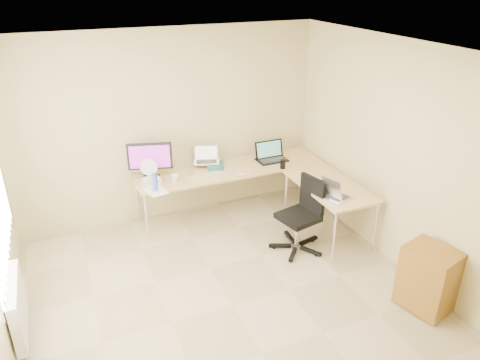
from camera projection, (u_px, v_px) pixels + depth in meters
name	position (u px, v px, depth m)	size (l,w,h in m)	color
floor	(233.00, 306.00, 4.83)	(4.50, 4.50, 0.00)	tan
ceiling	(231.00, 56.00, 3.73)	(4.50, 4.50, 0.00)	white
wall_back	(170.00, 127.00, 6.16)	(4.50, 4.50, 0.00)	tan
wall_right	(408.00, 163.00, 5.02)	(4.50, 4.50, 0.00)	tan
desk_main	(231.00, 191.00, 6.48)	(2.65, 0.70, 0.73)	tan
desk_return	(328.00, 210.00, 5.99)	(0.70, 1.30, 0.73)	tan
monitor	(150.00, 161.00, 5.92)	(0.58, 0.18, 0.49)	black
book_stack	(216.00, 166.00, 6.31)	(0.22, 0.29, 0.05)	#18544D
laptop_center	(206.00, 155.00, 6.32)	(0.34, 0.26, 0.22)	silver
laptop_black	(272.00, 152.00, 6.50)	(0.43, 0.32, 0.27)	black
keyboard	(218.00, 172.00, 6.18)	(0.41, 0.11, 0.02)	beige
mouse	(241.00, 174.00, 6.08)	(0.09, 0.06, 0.03)	silver
mug	(175.00, 178.00, 5.91)	(0.10, 0.10, 0.10)	white
cd_stack	(191.00, 173.00, 6.12)	(0.12, 0.12, 0.03)	silver
water_bottle	(155.00, 182.00, 5.63)	(0.07, 0.07, 0.24)	#3356A5
papers	(156.00, 191.00, 5.67)	(0.22, 0.32, 0.01)	white
white_box	(151.00, 181.00, 5.85)	(0.21, 0.16, 0.08)	silver
desk_fan	(149.00, 170.00, 5.91)	(0.22, 0.22, 0.28)	white
black_cup	(283.00, 164.00, 6.28)	(0.07, 0.07, 0.13)	black
laptop_return	(338.00, 189.00, 5.46)	(0.28, 0.36, 0.24)	silver
office_chair	(298.00, 214.00, 5.61)	(0.57, 0.57, 0.95)	black
cabinet	(428.00, 278.00, 4.67)	(0.40, 0.50, 0.69)	brown
radiator	(18.00, 307.00, 4.30)	(0.09, 0.80, 0.55)	white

